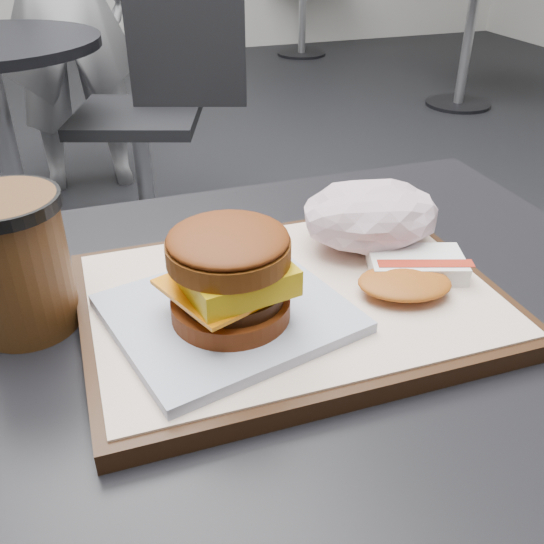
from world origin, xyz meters
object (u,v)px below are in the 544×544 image
at_px(crumpled_wrapper, 371,216).
at_px(coffee_cup, 16,259).
at_px(customer_table, 266,459).
at_px(hash_brown, 411,272).
at_px(breakfast_sandwich, 230,284).
at_px(serving_tray, 291,301).
at_px(neighbor_chair, 155,100).

bearing_deg(crumpled_wrapper, coffee_cup, -178.94).
height_order(customer_table, hash_brown, hash_brown).
height_order(breakfast_sandwich, hash_brown, breakfast_sandwich).
height_order(crumpled_wrapper, coffee_cup, coffee_cup).
bearing_deg(coffee_cup, serving_tray, -13.59).
height_order(serving_tray, hash_brown, hash_brown).
bearing_deg(breakfast_sandwich, coffee_cup, 153.22).
xyz_separation_m(customer_table, coffee_cup, (-0.20, 0.06, 0.25)).
bearing_deg(serving_tray, crumpled_wrapper, 29.39).
xyz_separation_m(breakfast_sandwich, crumpled_wrapper, (0.18, 0.09, -0.01)).
xyz_separation_m(crumpled_wrapper, coffee_cup, (-0.34, -0.01, 0.02)).
relative_size(serving_tray, crumpled_wrapper, 2.63).
xyz_separation_m(breakfast_sandwich, neighbor_chair, (0.19, 1.71, -0.32)).
height_order(coffee_cup, neighbor_chair, coffee_cup).
bearing_deg(neighbor_chair, hash_brown, -90.42).
distance_m(hash_brown, crumpled_wrapper, 0.08).
relative_size(customer_table, neighbor_chair, 0.91).
distance_m(serving_tray, crumpled_wrapper, 0.13).
bearing_deg(coffee_cup, customer_table, -17.14).
relative_size(hash_brown, crumpled_wrapper, 0.91).
distance_m(coffee_cup, neighbor_chair, 1.70).
bearing_deg(breakfast_sandwich, crumpled_wrapper, 27.08).
bearing_deg(crumpled_wrapper, serving_tray, -150.61).
height_order(serving_tray, crumpled_wrapper, crumpled_wrapper).
distance_m(customer_table, serving_tray, 0.20).
relative_size(serving_tray, coffee_cup, 3.01).
bearing_deg(breakfast_sandwich, customer_table, 29.91).
height_order(crumpled_wrapper, neighbor_chair, neighbor_chair).
bearing_deg(customer_table, hash_brown, -5.13).
relative_size(customer_table, crumpled_wrapper, 5.54).
distance_m(serving_tray, coffee_cup, 0.25).
height_order(breakfast_sandwich, neighbor_chair, breakfast_sandwich).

